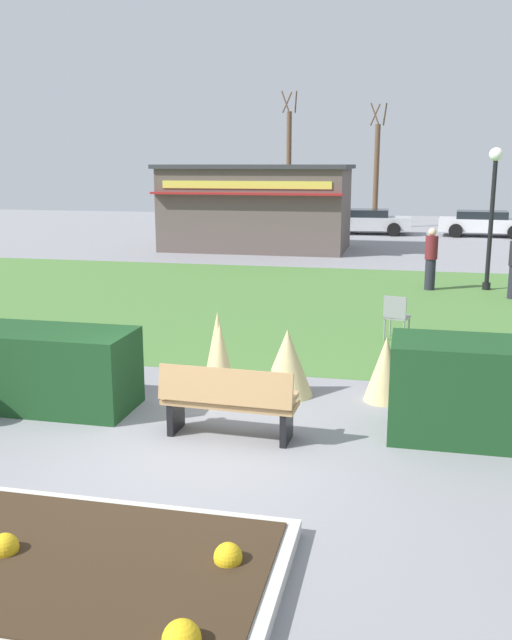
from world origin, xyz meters
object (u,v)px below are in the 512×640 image
object	(u,v)px
cafe_chair_east	(396,314)
parked_car_east_slot	(484,223)
tree_right_bg	(289,166)
park_bench	(228,402)
food_kiosk	(257,207)
person_strolling	(431,259)
lamppost_far	(493,201)
tree_left_bg	(376,174)
parked_car_west_slot	(267,219)
parked_car_center_slot	(367,221)

from	to	relation	value
cafe_chair_east	parked_car_east_slot	distance (m)	21.45
tree_right_bg	park_bench	bearing A→B (deg)	-81.54
food_kiosk	person_strolling	xyz separation A→B (m)	(6.63, -8.11, -0.82)
person_strolling	parked_car_east_slot	size ratio (longest dim) A/B	0.39
cafe_chair_east	tree_right_bg	size ratio (longest dim) A/B	0.12
food_kiosk	parked_car_east_slot	world-z (taller)	food_kiosk
park_bench	lamppost_far	distance (m)	12.59
park_bench	tree_left_bg	distance (m)	30.11
food_kiosk	tree_left_bg	bearing A→B (deg)	68.42
parked_car_east_slot	tree_right_bg	xyz separation A→B (m)	(-10.14, 4.10, 2.60)
lamppost_far	tree_right_bg	size ratio (longest dim) A/B	0.53
person_strolling	tree_right_bg	size ratio (longest dim) A/B	0.23
park_bench	tree_left_bg	xyz separation A→B (m)	(0.27, 30.01, 2.39)
person_strolling	parked_car_east_slot	bearing A→B (deg)	-33.30
person_strolling	tree_right_bg	world-z (taller)	tree_right_bg
cafe_chair_east	food_kiosk	bearing A→B (deg)	112.66
lamppost_far	parked_car_east_slot	world-z (taller)	lamppost_far
tree_right_bg	lamppost_far	bearing A→B (deg)	-65.13
food_kiosk	parked_car_west_slot	distance (m)	7.30
tree_left_bg	parked_car_east_slot	bearing A→B (deg)	-32.64
food_kiosk	tree_left_bg	size ratio (longest dim) A/B	1.15
park_bench	cafe_chair_east	bearing A→B (deg)	70.57
person_strolling	parked_car_west_slot	world-z (taller)	person_strolling
lamppost_far	tree_right_bg	world-z (taller)	tree_right_bg
person_strolling	parked_car_center_slot	world-z (taller)	person_strolling
lamppost_far	food_kiosk	size ratio (longest dim) A/B	0.51
parked_car_center_slot	parked_car_west_slot	bearing A→B (deg)	-180.00
lamppost_far	parked_car_center_slot	distance (m)	15.60
tree_left_bg	lamppost_far	bearing A→B (deg)	-77.74
parked_car_west_slot	parked_car_east_slot	world-z (taller)	same
park_bench	person_strolling	bearing A→B (deg)	76.51
tree_left_bg	tree_right_bg	world-z (taller)	tree_right_bg
lamppost_far	parked_car_east_slot	size ratio (longest dim) A/B	0.88
park_bench	lamppost_far	xyz separation A→B (m)	(4.25, 11.70, 1.93)
parked_car_west_slot	tree_left_bg	xyz separation A→B (m)	(5.21, 3.40, 2.22)
park_bench	parked_car_east_slot	size ratio (longest dim) A/B	0.40
parked_car_west_slot	tree_left_bg	bearing A→B (deg)	33.14
cafe_chair_east	parked_car_west_slot	world-z (taller)	parked_car_west_slot
person_strolling	tree_right_bg	xyz separation A→B (m)	(-7.29, 19.36, 2.38)
park_bench	food_kiosk	bearing A→B (deg)	101.35
cafe_chair_east	tree_right_bg	world-z (taller)	tree_right_bg
person_strolling	parked_car_east_slot	world-z (taller)	person_strolling
park_bench	parked_car_west_slot	distance (m)	27.07
parked_car_east_slot	tree_left_bg	size ratio (longest dim) A/B	0.67
park_bench	tree_right_bg	bearing A→B (deg)	98.46
food_kiosk	cafe_chair_east	world-z (taller)	food_kiosk
parked_car_west_slot	lamppost_far	bearing A→B (deg)	-58.36
parked_car_center_slot	tree_left_bg	distance (m)	4.07
cafe_chair_east	tree_left_bg	size ratio (longest dim) A/B	0.14
person_strolling	parked_car_west_slot	xyz separation A→B (m)	(-7.67, 15.26, -0.22)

